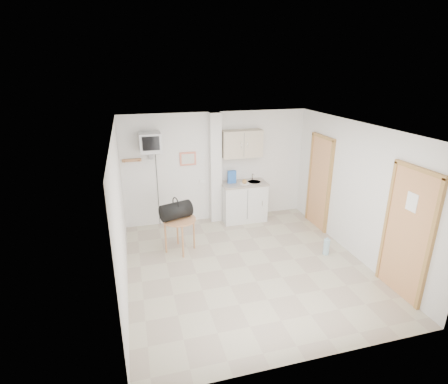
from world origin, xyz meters
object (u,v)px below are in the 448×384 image
object	(u,v)px
crt_television	(150,143)
round_table	(179,223)
duffel_bag	(176,210)
water_bottle	(326,247)

from	to	relation	value
crt_television	round_table	bearing A→B (deg)	-71.65
crt_television	round_table	xyz separation A→B (m)	(0.37, -1.13, -1.35)
crt_television	duffel_bag	bearing A→B (deg)	-73.34
duffel_bag	water_bottle	world-z (taller)	duffel_bag
crt_television	round_table	distance (m)	1.79
crt_television	water_bottle	distance (m)	4.07
water_bottle	duffel_bag	bearing A→B (deg)	161.32
crt_television	duffel_bag	world-z (taller)	crt_television
round_table	crt_television	bearing A→B (deg)	108.35
water_bottle	crt_television	bearing A→B (deg)	146.66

